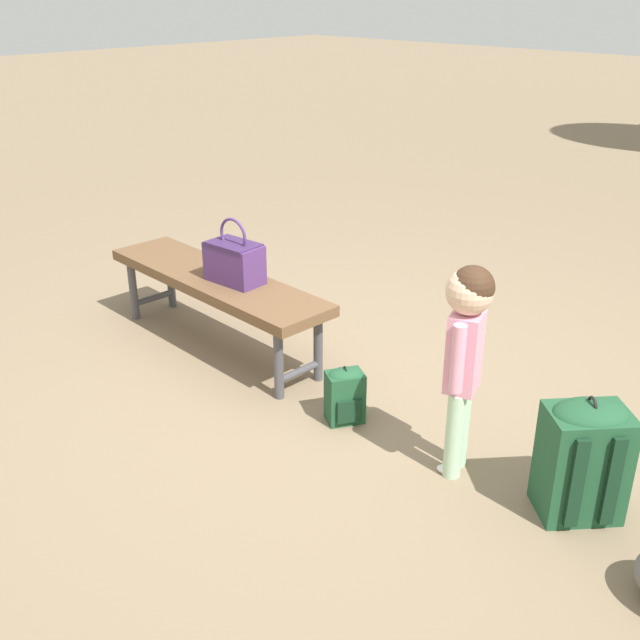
{
  "coord_description": "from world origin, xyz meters",
  "views": [
    {
      "loc": [
        2.33,
        -2.5,
        1.99
      ],
      "look_at": [
        -0.03,
        -0.09,
        0.45
      ],
      "focal_mm": 42.07,
      "sensor_mm": 36.0,
      "label": 1
    }
  ],
  "objects_px": {
    "child_standing": "(466,339)",
    "backpack_small": "(345,394)",
    "handbag": "(234,260)",
    "park_bench": "(216,285)",
    "backpack_large": "(582,456)"
  },
  "relations": [
    {
      "from": "handbag",
      "to": "backpack_large",
      "type": "height_order",
      "value": "handbag"
    },
    {
      "from": "backpack_small",
      "to": "park_bench",
      "type": "bearing_deg",
      "value": 175.64
    },
    {
      "from": "handbag",
      "to": "backpack_small",
      "type": "xyz_separation_m",
      "value": [
        0.93,
        -0.1,
        -0.43
      ]
    },
    {
      "from": "child_standing",
      "to": "backpack_large",
      "type": "bearing_deg",
      "value": 11.42
    },
    {
      "from": "child_standing",
      "to": "backpack_small",
      "type": "height_order",
      "value": "child_standing"
    },
    {
      "from": "handbag",
      "to": "child_standing",
      "type": "relative_size",
      "value": 0.38
    },
    {
      "from": "park_bench",
      "to": "child_standing",
      "type": "height_order",
      "value": "child_standing"
    },
    {
      "from": "handbag",
      "to": "backpack_large",
      "type": "xyz_separation_m",
      "value": [
        2.07,
        0.04,
        -0.31
      ]
    },
    {
      "from": "park_bench",
      "to": "handbag",
      "type": "distance_m",
      "value": 0.24
    },
    {
      "from": "child_standing",
      "to": "backpack_small",
      "type": "relative_size",
      "value": 3.23
    },
    {
      "from": "handbag",
      "to": "backpack_small",
      "type": "distance_m",
      "value": 1.03
    },
    {
      "from": "backpack_large",
      "to": "backpack_small",
      "type": "distance_m",
      "value": 1.16
    },
    {
      "from": "park_bench",
      "to": "backpack_small",
      "type": "xyz_separation_m",
      "value": [
        1.09,
        -0.08,
        -0.24
      ]
    },
    {
      "from": "handbag",
      "to": "backpack_small",
      "type": "height_order",
      "value": "handbag"
    },
    {
      "from": "child_standing",
      "to": "handbag",
      "type": "bearing_deg",
      "value": 177.79
    }
  ]
}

